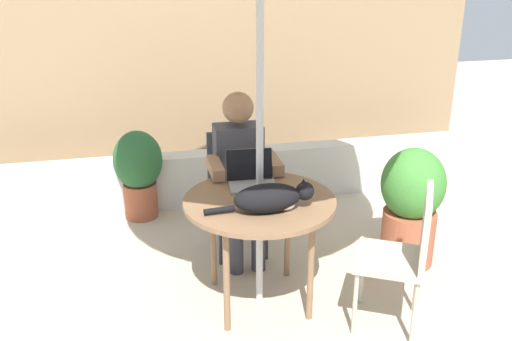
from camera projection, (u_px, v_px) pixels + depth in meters
name	position (u px, v px, depth m)	size (l,w,h in m)	color
ground_plane	(259.00, 300.00, 3.80)	(14.00, 14.00, 0.00)	#BCAD93
fence_back	(204.00, 85.00, 5.63)	(5.40, 0.08, 1.78)	#937756
planter_wall_low	(219.00, 177.00, 5.16)	(4.86, 0.20, 0.48)	beige
patio_table	(260.00, 209.00, 3.56)	(0.94, 0.94, 0.73)	brown
chair_occupied	(236.00, 182.00, 4.30)	(0.40, 0.40, 0.90)	#33383F
chair_empty	(406.00, 248.00, 3.37)	(0.54, 0.54, 0.90)	#B2A899
person_seated	(240.00, 169.00, 4.09)	(0.48, 0.48, 1.24)	#3F3F47
laptop	(251.00, 175.00, 3.74)	(0.32, 0.27, 0.21)	gray
cat	(272.00, 198.00, 3.35)	(0.65, 0.20, 0.17)	black
potted_plant_near_fence	(411.00, 203.00, 4.10)	(0.45, 0.45, 0.88)	#9E5138
potted_plant_by_chair	(139.00, 169.00, 4.81)	(0.41, 0.41, 0.76)	#9E5138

